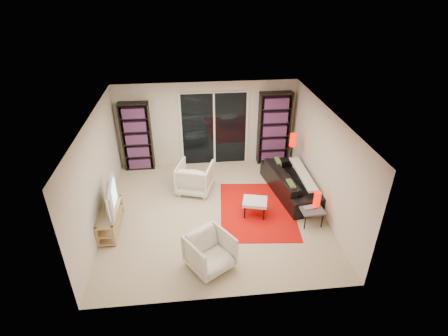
{
  "coord_description": "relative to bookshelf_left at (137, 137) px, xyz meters",
  "views": [
    {
      "loc": [
        -0.49,
        -6.66,
        4.97
      ],
      "look_at": [
        0.25,
        0.3,
        1.0
      ],
      "focal_mm": 28.0,
      "sensor_mm": 36.0,
      "label": 1
    }
  ],
  "objects": [
    {
      "name": "floor",
      "position": [
        1.95,
        -2.33,
        -0.98
      ],
      "size": [
        5.0,
        5.0,
        0.0
      ],
      "primitive_type": "plane",
      "color": "beige",
      "rests_on": "ground"
    },
    {
      "name": "wall_back",
      "position": [
        1.95,
        0.17,
        0.22
      ],
      "size": [
        5.0,
        0.02,
        2.4
      ],
      "primitive_type": "cube",
      "color": "beige",
      "rests_on": "ground"
    },
    {
      "name": "wall_front",
      "position": [
        1.95,
        -4.83,
        0.22
      ],
      "size": [
        5.0,
        0.02,
        2.4
      ],
      "primitive_type": "cube",
      "color": "beige",
      "rests_on": "ground"
    },
    {
      "name": "wall_left",
      "position": [
        -0.55,
        -2.33,
        0.22
      ],
      "size": [
        0.02,
        5.0,
        2.4
      ],
      "primitive_type": "cube",
      "color": "beige",
      "rests_on": "ground"
    },
    {
      "name": "wall_right",
      "position": [
        4.45,
        -2.33,
        0.22
      ],
      "size": [
        0.02,
        5.0,
        2.4
      ],
      "primitive_type": "cube",
      "color": "beige",
      "rests_on": "ground"
    },
    {
      "name": "ceiling",
      "position": [
        1.95,
        -2.33,
        1.42
      ],
      "size": [
        5.0,
        5.0,
        0.02
      ],
      "primitive_type": "cube",
      "color": "white",
      "rests_on": "wall_back"
    },
    {
      "name": "sliding_door",
      "position": [
        2.15,
        0.13,
        0.07
      ],
      "size": [
        1.92,
        0.08,
        2.16
      ],
      "color": "white",
      "rests_on": "ground"
    },
    {
      "name": "bookshelf_left",
      "position": [
        0.0,
        0.0,
        0.0
      ],
      "size": [
        0.8,
        0.3,
        1.95
      ],
      "color": "black",
      "rests_on": "ground"
    },
    {
      "name": "bookshelf_right",
      "position": [
        3.85,
        -0.0,
        0.07
      ],
      "size": [
        0.9,
        0.3,
        2.1
      ],
      "color": "black",
      "rests_on": "ground"
    },
    {
      "name": "tv_stand",
      "position": [
        -0.36,
        -2.73,
        -0.71
      ],
      "size": [
        0.38,
        1.2,
        0.5
      ],
      "color": "tan",
      "rests_on": "floor"
    },
    {
      "name": "tv",
      "position": [
        -0.34,
        -2.73,
        -0.16
      ],
      "size": [
        0.26,
        1.1,
        0.63
      ],
      "primitive_type": "imported",
      "rotation": [
        0.0,
        0.0,
        1.68
      ],
      "color": "black",
      "rests_on": "tv_stand"
    },
    {
      "name": "rug",
      "position": [
        2.95,
        -2.39,
        -0.97
      ],
      "size": [
        1.93,
        2.48,
        0.01
      ],
      "primitive_type": "cube",
      "rotation": [
        0.0,
        0.0,
        -0.09
      ],
      "color": "red",
      "rests_on": "floor"
    },
    {
      "name": "sofa",
      "position": [
        3.94,
        -1.74,
        -0.66
      ],
      "size": [
        1.19,
        2.29,
        0.64
      ],
      "primitive_type": "imported",
      "rotation": [
        0.0,
        0.0,
        1.73
      ],
      "color": "black",
      "rests_on": "floor"
    },
    {
      "name": "armchair_back",
      "position": [
        1.53,
        -1.37,
        -0.59
      ],
      "size": [
        1.05,
        1.07,
        0.78
      ],
      "primitive_type": "imported",
      "rotation": [
        0.0,
        0.0,
        2.83
      ],
      "color": "silver",
      "rests_on": "floor"
    },
    {
      "name": "armchair_front",
      "position": [
        1.72,
        -4.06,
        -0.62
      ],
      "size": [
        1.07,
        1.08,
        0.72
      ],
      "primitive_type": "imported",
      "rotation": [
        0.0,
        0.0,
        0.57
      ],
      "color": "silver",
      "rests_on": "floor"
    },
    {
      "name": "ottoman",
      "position": [
        2.86,
        -2.54,
        -0.63
      ],
      "size": [
        0.63,
        0.56,
        0.4
      ],
      "color": "silver",
      "rests_on": "floor"
    },
    {
      "name": "side_table",
      "position": [
        4.04,
        -2.97,
        -0.62
      ],
      "size": [
        0.52,
        0.52,
        0.4
      ],
      "color": "#4E4E53",
      "rests_on": "floor"
    },
    {
      "name": "laptop",
      "position": [
        4.03,
        -3.0,
        -0.56
      ],
      "size": [
        0.37,
        0.28,
        0.03
      ],
      "primitive_type": "imported",
      "rotation": [
        0.0,
        0.0,
        0.2
      ],
      "color": "silver",
      "rests_on": "side_table"
    },
    {
      "name": "table_lamp",
      "position": [
        4.18,
        -2.89,
        -0.4
      ],
      "size": [
        0.16,
        0.16,
        0.35
      ],
      "primitive_type": "cylinder",
      "color": "#EE0F00",
      "rests_on": "side_table"
    },
    {
      "name": "floor_lamp",
      "position": [
        4.13,
        -0.95,
        -0.0
      ],
      "size": [
        0.19,
        0.19,
        1.29
      ],
      "color": "black",
      "rests_on": "floor"
    }
  ]
}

